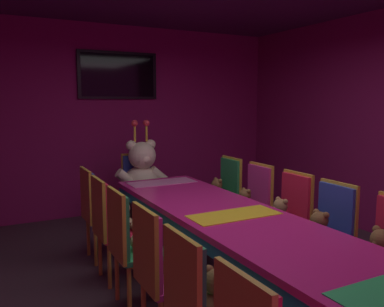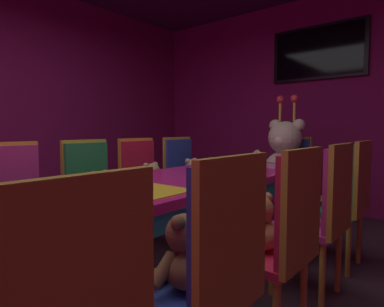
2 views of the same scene
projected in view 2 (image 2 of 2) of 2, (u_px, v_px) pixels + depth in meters
The scene contains 21 objects.
wall_back at pixel (319, 104), 4.28m from camera, with size 5.20×0.12×2.80m, color #8C1959.
banquet_table at pixel (128, 201), 1.88m from camera, with size 0.90×3.55×0.75m.
chair_left_2 at pixel (14, 200), 2.18m from camera, with size 0.42×0.41×0.98m.
teddy_left_2 at pixel (23, 207), 2.09m from camera, with size 0.21×0.28×0.26m.
chair_left_3 at pixel (91, 188), 2.65m from camera, with size 0.42×0.41×0.98m.
teddy_left_3 at pixel (101, 191), 2.56m from camera, with size 0.24×0.31×0.29m.
chair_left_4 at pixel (142, 179), 3.07m from camera, with size 0.42×0.41×0.98m.
teddy_left_4 at pixel (153, 182), 2.98m from camera, with size 0.25×0.33×0.31m.
chair_left_5 at pixel (182, 173), 3.49m from camera, with size 0.42×0.41×0.98m.
teddy_left_5 at pixel (193, 175), 3.40m from camera, with size 0.25×0.33×0.31m.
chair_right_2 at pixel (214, 263), 1.15m from camera, with size 0.42×0.41×0.98m.
teddy_right_2 at pixel (184, 256), 1.25m from camera, with size 0.25×0.32×0.30m.
chair_right_3 at pixel (285, 229), 1.55m from camera, with size 0.42×0.41×0.98m.
teddy_right_3 at pixel (258, 226), 1.64m from camera, with size 0.24×0.31×0.29m.
chair_right_4 at pixel (327, 206), 2.01m from camera, with size 0.42×0.41×0.98m.
teddy_right_4 at pixel (304, 207), 2.10m from camera, with size 0.22×0.28×0.27m.
chair_right_5 at pixel (351, 192), 2.46m from camera, with size 0.42×0.41×0.98m.
teddy_right_5 at pixel (331, 192), 2.56m from camera, with size 0.23×0.30×0.28m.
throne_chair at pixel (290, 171), 3.67m from camera, with size 0.41×0.42×0.98m.
king_teddy_bear at pixel (284, 157), 3.52m from camera, with size 0.76×0.59×0.98m.
wall_tv at pixel (318, 53), 4.16m from camera, with size 1.18×0.06×0.69m.
Camera 2 is at (1.47, -1.19, 1.07)m, focal length 30.43 mm.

